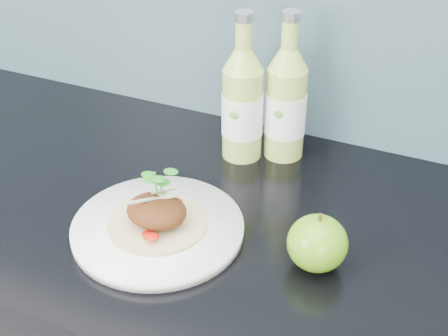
{
  "coord_description": "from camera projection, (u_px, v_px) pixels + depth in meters",
  "views": [
    {
      "loc": [
        0.29,
        0.99,
        1.48
      ],
      "look_at": [
        -0.01,
        1.67,
        1.0
      ],
      "focal_mm": 50.0,
      "sensor_mm": 36.0,
      "label": 1
    }
  ],
  "objects": [
    {
      "name": "cider_bottle_right",
      "position": [
        286.0,
        104.0,
        1.05
      ],
      "size": [
        0.09,
        0.09,
        0.26
      ],
      "rotation": [
        0.0,
        0.0,
        -0.4
      ],
      "color": "#AAC150",
      "rests_on": "kitchen_counter"
    },
    {
      "name": "dinner_plate",
      "position": [
        158.0,
        228.0,
        0.92
      ],
      "size": [
        0.3,
        0.3,
        0.02
      ],
      "color": "white",
      "rests_on": "kitchen_counter"
    },
    {
      "name": "green_apple",
      "position": [
        317.0,
        243.0,
        0.84
      ],
      "size": [
        0.1,
        0.1,
        0.09
      ],
      "rotation": [
        0.0,
        0.0,
        -0.18
      ],
      "color": "#48870E",
      "rests_on": "kitchen_counter"
    },
    {
      "name": "pork_taco",
      "position": [
        156.0,
        209.0,
        0.9
      ],
      "size": [
        0.15,
        0.15,
        0.1
      ],
      "color": "tan",
      "rests_on": "dinner_plate"
    },
    {
      "name": "cider_bottle_left",
      "position": [
        242.0,
        105.0,
        1.05
      ],
      "size": [
        0.08,
        0.08,
        0.26
      ],
      "rotation": [
        0.0,
        0.0,
        0.08
      ],
      "color": "#A9C552",
      "rests_on": "kitchen_counter"
    }
  ]
}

